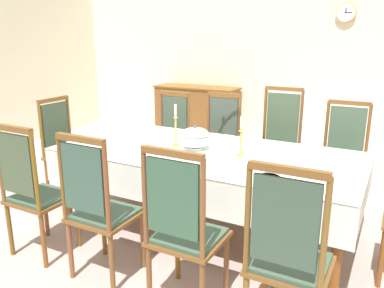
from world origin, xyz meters
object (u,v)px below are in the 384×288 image
at_px(chair_south_c, 183,228).
at_px(candlestick_east, 241,140).
at_px(dining_table, 207,159).
at_px(spoon_secondary, 113,154).
at_px(chair_head_west, 66,147).
at_px(mounted_clock, 346,13).
at_px(bowl_near_left, 182,165).
at_px(chair_north_a, 170,135).
at_px(spoon_primary, 196,169).
at_px(sideboard, 196,113).
at_px(chair_south_a, 34,190).
at_px(chair_north_b, 219,141).
at_px(chair_north_c, 278,145).
at_px(chair_south_b, 98,206).
at_px(candlestick_west, 176,129).
at_px(bowl_far_left, 269,179).
at_px(bowl_far_right, 226,172).
at_px(chair_north_d, 342,157).
at_px(chair_south_d, 288,255).
at_px(bowl_near_right, 123,155).
at_px(soup_tureen, 195,138).

relative_size(chair_south_c, candlestick_east, 3.32).
bearing_deg(dining_table, spoon_secondary, -144.14).
xyz_separation_m(chair_head_west, mounted_clock, (2.30, 3.11, 1.47)).
height_order(bowl_near_left, spoon_secondary, bowl_near_left).
relative_size(dining_table, chair_north_a, 2.42).
relative_size(chair_north_a, spoon_primary, 6.05).
height_order(spoon_primary, sideboard, sideboard).
xyz_separation_m(chair_south_a, chair_north_b, (0.65, 2.03, 0.00)).
xyz_separation_m(dining_table, sideboard, (-1.61, 2.87, -0.22)).
relative_size(chair_head_west, spoon_primary, 6.17).
bearing_deg(chair_south_c, chair_north_c, 90.00).
bearing_deg(chair_north_b, bowl_near_left, 104.13).
relative_size(chair_south_b, mounted_clock, 4.04).
relative_size(candlestick_west, bowl_far_left, 2.09).
bearing_deg(candlestick_west, chair_south_a, -124.09).
relative_size(chair_north_c, bowl_far_right, 7.58).
distance_m(chair_south_c, candlestick_west, 1.25).
bearing_deg(candlestick_east, spoon_primary, -109.16).
bearing_deg(bowl_near_left, chair_north_d, 57.81).
xyz_separation_m(chair_north_d, bowl_far_right, (-0.60, -1.50, 0.21)).
relative_size(chair_north_c, chair_north_d, 1.09).
relative_size(dining_table, bowl_far_left, 14.12).
distance_m(chair_south_b, chair_north_b, 2.03).
relative_size(chair_north_c, sideboard, 0.83).
xyz_separation_m(chair_south_c, bowl_far_left, (0.36, 0.54, 0.21)).
height_order(chair_south_d, chair_north_d, chair_south_d).
bearing_deg(chair_south_d, chair_north_a, 134.49).
bearing_deg(bowl_near_left, chair_head_west, 163.83).
bearing_deg(chair_south_d, chair_north_b, 123.38).
xyz_separation_m(chair_north_d, bowl_far_left, (-0.29, -1.49, 0.21)).
relative_size(chair_north_c, bowl_far_left, 6.57).
bearing_deg(spoon_primary, chair_north_d, 47.99).
bearing_deg(bowl_near_right, bowl_far_right, 0.68).
bearing_deg(bowl_near_right, chair_north_c, 60.41).
bearing_deg(bowl_far_left, chair_north_b, 125.10).
bearing_deg(spoon_secondary, mounted_clock, 73.06).
height_order(bowl_near_right, mounted_clock, mounted_clock).
height_order(chair_north_c, mounted_clock, mounted_clock).
bearing_deg(spoon_secondary, bowl_far_right, 1.46).
relative_size(chair_north_c, spoon_secondary, 6.73).
distance_m(chair_north_a, chair_north_c, 1.34).
height_order(chair_south_b, chair_south_d, chair_south_d).
bearing_deg(chair_north_a, spoon_secondary, 103.37).
xyz_separation_m(chair_south_c, soup_tureen, (-0.45, 1.01, 0.29)).
bearing_deg(chair_south_a, chair_south_c, -0.02).
bearing_deg(chair_south_d, bowl_far_right, 138.45).
height_order(chair_north_b, sideboard, chair_north_b).
relative_size(chair_north_c, mounted_clock, 4.42).
distance_m(bowl_near_right, sideboard, 3.55).
bearing_deg(candlestick_west, sideboard, 114.27).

